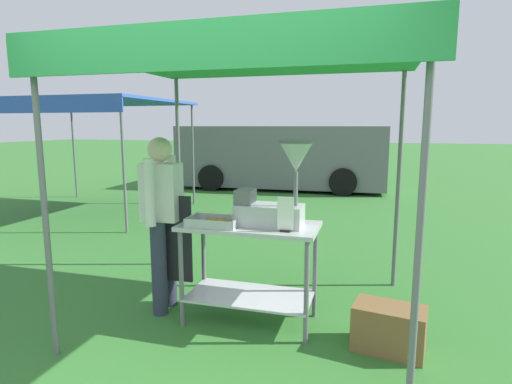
% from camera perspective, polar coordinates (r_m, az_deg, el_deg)
% --- Properties ---
extents(ground_plane, '(70.00, 70.00, 0.00)m').
position_cam_1_polar(ground_plane, '(8.33, 8.23, -2.77)').
color(ground_plane, '#33702D').
extents(stall_canopy, '(2.71, 2.34, 2.31)m').
position_cam_1_polar(stall_canopy, '(3.56, -0.47, 17.33)').
color(stall_canopy, slate).
rests_on(stall_canopy, ground).
extents(donut_cart, '(1.17, 0.59, 0.88)m').
position_cam_1_polar(donut_cart, '(3.60, -0.88, -8.31)').
color(donut_cart, '#B7B7BC').
rests_on(donut_cart, ground).
extents(donut_tray, '(0.43, 0.27, 0.07)m').
position_cam_1_polar(donut_tray, '(3.50, -5.53, -4.23)').
color(donut_tray, '#B7B7BC').
rests_on(donut_tray, donut_cart).
extents(donut_fryer, '(0.64, 0.28, 0.71)m').
position_cam_1_polar(donut_fryer, '(3.42, 2.89, -0.15)').
color(donut_fryer, '#B7B7BC').
rests_on(donut_fryer, donut_cart).
extents(menu_sign, '(0.13, 0.05, 0.28)m').
position_cam_1_polar(menu_sign, '(3.27, 4.10, -3.42)').
color(menu_sign, black).
rests_on(menu_sign, donut_cart).
extents(vendor, '(0.46, 0.53, 1.61)m').
position_cam_1_polar(vendor, '(3.86, -12.73, -3.15)').
color(vendor, '#2D3347').
rests_on(vendor, ground).
extents(supply_crate, '(0.57, 0.40, 0.35)m').
position_cam_1_polar(supply_crate, '(3.49, 17.85, -17.45)').
color(supply_crate, brown).
rests_on(supply_crate, ground).
extents(van_grey, '(5.57, 2.27, 1.69)m').
position_cam_1_polar(van_grey, '(11.41, 3.45, 4.98)').
color(van_grey, slate).
rests_on(van_grey, ground).
extents(neighbour_tent, '(3.27, 2.81, 2.19)m').
position_cam_1_polar(neighbour_tent, '(8.73, -22.09, 11.22)').
color(neighbour_tent, slate).
rests_on(neighbour_tent, ground).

